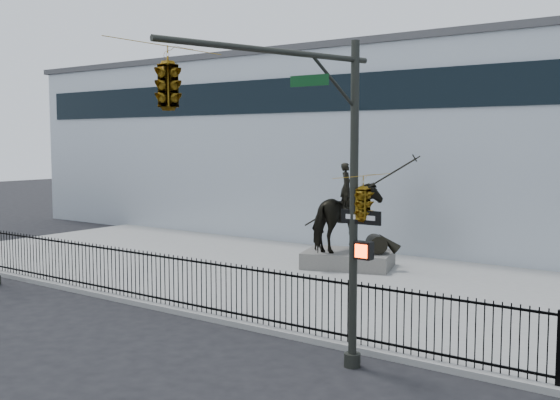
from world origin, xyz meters
The scene contains 7 objects.
ground centered at (0.00, 0.00, 0.00)m, with size 120.00×120.00×0.00m, color black.
plaza centered at (0.00, 7.00, 0.07)m, with size 30.00×12.00×0.15m, color gray.
building centered at (0.00, 20.00, 4.50)m, with size 44.00×14.00×9.00m, color silver.
picket_fence centered at (0.00, 1.25, 0.90)m, with size 22.10×0.10×1.50m.
statue_plinth centered at (1.65, 9.31, 0.45)m, with size 3.23×2.22×0.61m, color #52514B.
equestrian_statue centered at (1.71, 9.33, 2.02)m, with size 3.97×3.09×3.51m.
traffic_signal_right centered at (6.47, -2.00, 4.85)m, with size 2.17×6.86×7.00m.
Camera 1 is at (13.86, -11.97, 4.91)m, focal length 42.00 mm.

